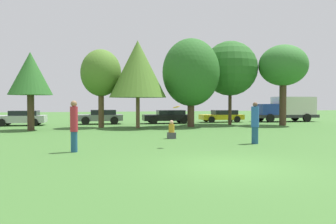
{
  "coord_description": "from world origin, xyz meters",
  "views": [
    {
      "loc": [
        -4.26,
        -9.15,
        1.9
      ],
      "look_at": [
        -0.61,
        5.27,
        1.47
      ],
      "focal_mm": 35.94,
      "sensor_mm": 36.0,
      "label": 1
    }
  ],
  "objects_px": {
    "bystander_sitting": "(172,131)",
    "tree_4": "(191,73)",
    "person_thrower": "(74,125)",
    "person_catcher": "(255,123)",
    "parked_car_silver": "(22,118)",
    "tree_6": "(283,66)",
    "parked_car_black": "(168,116)",
    "delivery_truck_blue": "(287,108)",
    "tree_5": "(230,69)",
    "parked_car_grey": "(101,116)",
    "tree_1": "(30,74)",
    "tree_3": "(138,69)",
    "tree_2": "(101,73)",
    "parked_car_yellow": "(222,116)",
    "frisbee": "(176,107)"
  },
  "relations": [
    {
      "from": "parked_car_silver",
      "to": "parked_car_yellow",
      "type": "relative_size",
      "value": 0.96
    },
    {
      "from": "tree_4",
      "to": "tree_3",
      "type": "bearing_deg",
      "value": -175.79
    },
    {
      "from": "tree_6",
      "to": "parked_car_silver",
      "type": "height_order",
      "value": "tree_6"
    },
    {
      "from": "bystander_sitting",
      "to": "tree_4",
      "type": "xyz_separation_m",
      "value": [
        3.63,
        7.85,
        3.8
      ]
    },
    {
      "from": "tree_1",
      "to": "tree_6",
      "type": "relative_size",
      "value": 0.8
    },
    {
      "from": "person_thrower",
      "to": "tree_5",
      "type": "distance_m",
      "value": 18.35
    },
    {
      "from": "bystander_sitting",
      "to": "parked_car_silver",
      "type": "height_order",
      "value": "parked_car_silver"
    },
    {
      "from": "person_thrower",
      "to": "bystander_sitting",
      "type": "xyz_separation_m",
      "value": [
        4.83,
        3.72,
        -0.63
      ]
    },
    {
      "from": "bystander_sitting",
      "to": "person_catcher",
      "type": "bearing_deg",
      "value": -44.16
    },
    {
      "from": "tree_6",
      "to": "parked_car_black",
      "type": "distance_m",
      "value": 10.69
    },
    {
      "from": "person_thrower",
      "to": "person_catcher",
      "type": "distance_m",
      "value": 8.01
    },
    {
      "from": "bystander_sitting",
      "to": "tree_1",
      "type": "bearing_deg",
      "value": 137.29
    },
    {
      "from": "tree_2",
      "to": "delivery_truck_blue",
      "type": "relative_size",
      "value": 0.93
    },
    {
      "from": "tree_3",
      "to": "tree_6",
      "type": "height_order",
      "value": "tree_6"
    },
    {
      "from": "tree_6",
      "to": "tree_3",
      "type": "bearing_deg",
      "value": 179.73
    },
    {
      "from": "parked_car_silver",
      "to": "delivery_truck_blue",
      "type": "xyz_separation_m",
      "value": [
        24.45,
        -0.29,
        0.65
      ]
    },
    {
      "from": "frisbee",
      "to": "bystander_sitting",
      "type": "xyz_separation_m",
      "value": [
        0.67,
        3.36,
        -1.3
      ]
    },
    {
      "from": "person_catcher",
      "to": "parked_car_silver",
      "type": "bearing_deg",
      "value": -56.03
    },
    {
      "from": "person_thrower",
      "to": "tree_3",
      "type": "relative_size",
      "value": 0.3
    },
    {
      "from": "delivery_truck_blue",
      "to": "tree_5",
      "type": "bearing_deg",
      "value": 24.46
    },
    {
      "from": "tree_2",
      "to": "tree_3",
      "type": "distance_m",
      "value": 2.87
    },
    {
      "from": "bystander_sitting",
      "to": "delivery_truck_blue",
      "type": "xyz_separation_m",
      "value": [
        15.06,
        12.3,
        0.9
      ]
    },
    {
      "from": "parked_car_grey",
      "to": "person_catcher",
      "type": "bearing_deg",
      "value": 113.49
    },
    {
      "from": "tree_2",
      "to": "parked_car_grey",
      "type": "relative_size",
      "value": 1.48
    },
    {
      "from": "bystander_sitting",
      "to": "tree_4",
      "type": "height_order",
      "value": "tree_4"
    },
    {
      "from": "parked_car_black",
      "to": "person_catcher",
      "type": "bearing_deg",
      "value": 93.34
    },
    {
      "from": "tree_1",
      "to": "parked_car_yellow",
      "type": "height_order",
      "value": "tree_1"
    },
    {
      "from": "bystander_sitting",
      "to": "delivery_truck_blue",
      "type": "distance_m",
      "value": 19.47
    },
    {
      "from": "tree_6",
      "to": "parked_car_silver",
      "type": "relative_size",
      "value": 1.66
    },
    {
      "from": "parked_car_grey",
      "to": "delivery_truck_blue",
      "type": "relative_size",
      "value": 0.63
    },
    {
      "from": "tree_6",
      "to": "person_catcher",
      "type": "bearing_deg",
      "value": -128.22
    },
    {
      "from": "tree_4",
      "to": "parked_car_yellow",
      "type": "bearing_deg",
      "value": 46.79
    },
    {
      "from": "person_catcher",
      "to": "parked_car_silver",
      "type": "height_order",
      "value": "person_catcher"
    },
    {
      "from": "tree_1",
      "to": "tree_6",
      "type": "distance_m",
      "value": 19.41
    },
    {
      "from": "bystander_sitting",
      "to": "parked_car_grey",
      "type": "height_order",
      "value": "parked_car_grey"
    },
    {
      "from": "tree_6",
      "to": "parked_car_yellow",
      "type": "xyz_separation_m",
      "value": [
        -2.98,
        5.52,
        -4.26
      ]
    },
    {
      "from": "frisbee",
      "to": "tree_6",
      "type": "height_order",
      "value": "tree_6"
    },
    {
      "from": "frisbee",
      "to": "tree_3",
      "type": "height_order",
      "value": "tree_3"
    },
    {
      "from": "person_catcher",
      "to": "tree_4",
      "type": "distance_m",
      "value": 11.39
    },
    {
      "from": "tree_1",
      "to": "parked_car_silver",
      "type": "bearing_deg",
      "value": 105.48
    },
    {
      "from": "bystander_sitting",
      "to": "parked_car_yellow",
      "type": "height_order",
      "value": "parked_car_yellow"
    },
    {
      "from": "person_catcher",
      "to": "parked_car_grey",
      "type": "xyz_separation_m",
      "value": [
        -6.13,
        16.03,
        -0.3
      ]
    },
    {
      "from": "frisbee",
      "to": "parked_car_black",
      "type": "xyz_separation_m",
      "value": [
        3.61,
        15.73,
        -1.06
      ]
    },
    {
      "from": "tree_1",
      "to": "tree_4",
      "type": "height_order",
      "value": "tree_4"
    },
    {
      "from": "bystander_sitting",
      "to": "tree_4",
      "type": "relative_size",
      "value": 0.14
    },
    {
      "from": "parked_car_silver",
      "to": "parked_car_black",
      "type": "bearing_deg",
      "value": -178.48
    },
    {
      "from": "person_catcher",
      "to": "parked_car_grey",
      "type": "bearing_deg",
      "value": -73.78
    },
    {
      "from": "parked_car_black",
      "to": "delivery_truck_blue",
      "type": "height_order",
      "value": "delivery_truck_blue"
    },
    {
      "from": "frisbee",
      "to": "parked_car_silver",
      "type": "bearing_deg",
      "value": 118.64
    },
    {
      "from": "tree_3",
      "to": "tree_5",
      "type": "bearing_deg",
      "value": 12.1
    }
  ]
}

